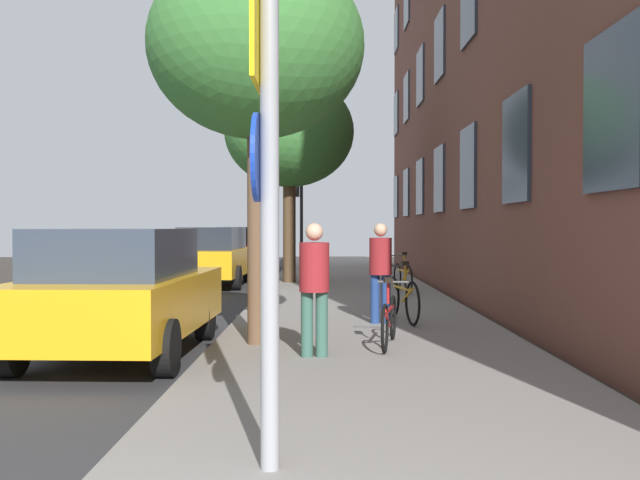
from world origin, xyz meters
TOP-DOWN VIEW (x-y plane):
  - ground_plane at (-2.40, 15.00)m, footprint 41.80×41.80m
  - road_asphalt at (-4.50, 15.00)m, footprint 7.00×38.00m
  - sidewalk at (1.10, 15.00)m, footprint 4.20×38.00m
  - sign_post at (0.11, 2.78)m, footprint 0.16×0.60m
  - traffic_light at (-0.47, 24.55)m, footprint 0.43×0.24m
  - tree_near at (-0.41, 7.51)m, footprint 2.82×2.82m
  - tree_far at (-0.48, 17.68)m, footprint 3.56×3.56m
  - bicycle_0 at (1.31, 7.33)m, footprint 0.49×1.64m
  - bicycle_1 at (1.75, 9.69)m, footprint 0.49×1.74m
  - bicycle_2 at (2.31, 14.66)m, footprint 0.42×1.67m
  - pedestrian_0 at (0.36, 6.60)m, footprint 0.45×0.45m
  - pedestrian_1 at (1.37, 9.47)m, footprint 0.50×0.50m
  - car_0 at (-2.11, 7.20)m, footprint 1.98×4.01m
  - car_1 at (-2.57, 17.66)m, footprint 1.93×4.23m
  - car_2 at (-2.63, 24.71)m, footprint 1.88×4.05m

SIDE VIEW (x-z plane):
  - ground_plane at x=-2.40m, z-range 0.00..0.00m
  - road_asphalt at x=-4.50m, z-range 0.00..0.01m
  - sidewalk at x=1.10m, z-range 0.00..0.12m
  - bicycle_0 at x=1.31m, z-range 0.02..0.91m
  - bicycle_2 at x=2.31m, z-range 0.02..0.96m
  - bicycle_1 at x=1.75m, z-range 0.01..1.00m
  - car_1 at x=-2.57m, z-range 0.03..1.65m
  - car_2 at x=-2.63m, z-range 0.03..1.65m
  - car_0 at x=-2.11m, z-range 0.03..1.65m
  - pedestrian_0 at x=0.36m, z-range 0.23..1.81m
  - pedestrian_1 at x=1.37m, z-range 0.23..1.82m
  - sign_post at x=0.11m, z-range 0.31..3.73m
  - traffic_light at x=-0.47m, z-range 0.77..4.26m
  - tree_near at x=-0.41m, z-range 1.44..6.52m
  - tree_far at x=-0.48m, z-range 1.41..7.06m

